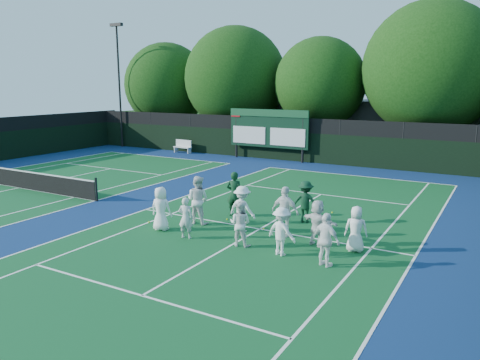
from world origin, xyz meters
The scene contains 30 objects.
ground centered at (0.00, 0.00, 0.00)m, with size 120.00×120.00×0.00m, color #15360E.
court_apron centered at (-6.00, 1.00, 0.00)m, with size 34.00×32.00×0.01m, color navy.
near_court centered at (0.00, 1.00, 0.01)m, with size 11.05×23.85×0.01m.
left_court centered at (-14.00, 1.00, 0.01)m, with size 11.05×23.85×0.01m.
back_fence centered at (-6.00, 16.00, 1.36)m, with size 34.00×0.08×3.00m.
scoreboard centered at (-7.01, 15.59, 2.19)m, with size 6.00×0.21×3.55m.
clubhouse centered at (-2.00, 24.00, 2.00)m, with size 18.00×6.00×4.00m, color #515155.
light_pole_left centered at (-21.00, 15.70, 6.30)m, with size 1.20×0.30×10.12m.
tennis_net centered at (-14.00, 1.00, 0.49)m, with size 11.30×0.10×1.10m.
bench centered at (-14.29, 15.37, 0.55)m, with size 1.65×0.63×1.02m.
tree_a centered at (-18.90, 19.58, 4.99)m, with size 7.32×7.32×8.84m.
tree_b centered at (-11.85, 19.58, 5.51)m, with size 8.21×8.21×9.82m.
tree_c centered at (-4.62, 19.58, 5.16)m, with size 6.66×6.66×8.66m.
tree_d centered at (2.91, 19.58, 6.02)m, with size 8.71×8.71×10.60m.
tennis_ball_0 centered at (-1.67, 1.41, 0.03)m, with size 0.07×0.07×0.07m, color #C7E81B.
tennis_ball_1 centered at (0.13, 1.04, 0.03)m, with size 0.07×0.07×0.07m, color #C7E81B.
tennis_ball_3 centered at (-4.08, -0.42, 0.03)m, with size 0.07×0.07×0.07m, color #C7E81B.
tennis_ball_4 centered at (1.58, 4.45, 0.03)m, with size 0.07×0.07×0.07m, color #C7E81B.
player_front_0 centered at (-3.08, -0.89, 0.81)m, with size 0.79×0.52×1.62m, color white.
player_front_1 centered at (-1.74, -1.17, 0.73)m, with size 0.53×0.35×1.46m, color silver.
player_front_2 centered at (0.26, -0.90, 0.76)m, with size 0.74×0.58×1.52m, color white.
player_front_3 centered at (1.81, -1.00, 0.77)m, with size 1.00×0.57×1.54m, color white.
player_front_4 centered at (3.32, -1.18, 0.81)m, with size 0.95×0.39×1.62m, color white.
player_back_0 centered at (-2.40, 0.48, 0.93)m, with size 0.90×0.70×1.86m, color silver.
player_back_1 centered at (-0.45, 0.49, 0.84)m, with size 1.08×0.62×1.68m, color white.
player_back_2 centered at (1.14, 0.73, 0.90)m, with size 1.05×0.44×1.80m, color white.
player_back_3 centered at (2.45, 0.41, 0.78)m, with size 1.44×0.46×1.55m, color silver.
player_back_4 centered at (3.72, 0.48, 0.75)m, with size 0.73×0.47×1.49m, color white.
coach_left centered at (-1.74, 2.10, 0.92)m, with size 0.67×0.44×1.83m, color #0E331A.
coach_right centered at (1.10, 2.66, 0.82)m, with size 1.06×0.61×1.64m, color #0E331D.
Camera 1 is at (7.65, -13.66, 5.25)m, focal length 35.00 mm.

